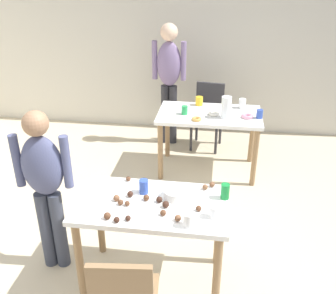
{
  "coord_description": "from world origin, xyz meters",
  "views": [
    {
      "loc": [
        0.53,
        -2.38,
        2.41
      ],
      "look_at": [
        0.11,
        0.63,
        0.9
      ],
      "focal_mm": 41.57,
      "sensor_mm": 36.0,
      "label": 1
    }
  ],
  "objects_px": {
    "dining_table_far": "(209,122)",
    "pitcher_far": "(226,107)",
    "dining_table_near": "(152,215)",
    "soda_can": "(225,191)",
    "mixing_bowl": "(176,194)",
    "person_girl_near": "(45,180)",
    "person_adult_far": "(169,74)",
    "chair_far_table": "(208,112)"
  },
  "relations": [
    {
      "from": "mixing_bowl",
      "to": "soda_can",
      "type": "xyz_separation_m",
      "value": [
        0.37,
        0.04,
        0.03
      ]
    },
    {
      "from": "dining_table_near",
      "to": "mixing_bowl",
      "type": "height_order",
      "value": "mixing_bowl"
    },
    {
      "from": "chair_far_table",
      "to": "person_girl_near",
      "type": "relative_size",
      "value": 0.61
    },
    {
      "from": "pitcher_far",
      "to": "mixing_bowl",
      "type": "bearing_deg",
      "value": -102.24
    },
    {
      "from": "dining_table_near",
      "to": "mixing_bowl",
      "type": "xyz_separation_m",
      "value": [
        0.17,
        0.09,
        0.15
      ]
    },
    {
      "from": "pitcher_far",
      "to": "person_adult_far",
      "type": "bearing_deg",
      "value": 132.42
    },
    {
      "from": "person_adult_far",
      "to": "chair_far_table",
      "type": "bearing_deg",
      "value": -1.7
    },
    {
      "from": "dining_table_near",
      "to": "mixing_bowl",
      "type": "distance_m",
      "value": 0.24
    },
    {
      "from": "person_girl_near",
      "to": "dining_table_far",
      "type": "bearing_deg",
      "value": 56.75
    },
    {
      "from": "dining_table_near",
      "to": "pitcher_far",
      "type": "distance_m",
      "value": 1.86
    },
    {
      "from": "dining_table_near",
      "to": "dining_table_far",
      "type": "xyz_separation_m",
      "value": [
        0.35,
        1.88,
        0.01
      ]
    },
    {
      "from": "soda_can",
      "to": "mixing_bowl",
      "type": "bearing_deg",
      "value": -173.83
    },
    {
      "from": "chair_far_table",
      "to": "soda_can",
      "type": "relative_size",
      "value": 7.13
    },
    {
      "from": "dining_table_far",
      "to": "pitcher_far",
      "type": "distance_m",
      "value": 0.32
    },
    {
      "from": "dining_table_far",
      "to": "person_girl_near",
      "type": "xyz_separation_m",
      "value": [
        -1.2,
        -1.83,
        0.2
      ]
    },
    {
      "from": "person_girl_near",
      "to": "soda_can",
      "type": "distance_m",
      "value": 1.39
    },
    {
      "from": "dining_table_near",
      "to": "person_girl_near",
      "type": "height_order",
      "value": "person_girl_near"
    },
    {
      "from": "dining_table_far",
      "to": "soda_can",
      "type": "distance_m",
      "value": 1.77
    },
    {
      "from": "dining_table_near",
      "to": "pitcher_far",
      "type": "xyz_separation_m",
      "value": [
        0.53,
        1.77,
        0.24
      ]
    },
    {
      "from": "dining_table_far",
      "to": "person_adult_far",
      "type": "xyz_separation_m",
      "value": [
        -0.58,
        0.72,
        0.36
      ]
    },
    {
      "from": "dining_table_far",
      "to": "pitcher_far",
      "type": "xyz_separation_m",
      "value": [
        0.18,
        -0.11,
        0.23
      ]
    },
    {
      "from": "chair_far_table",
      "to": "person_adult_far",
      "type": "height_order",
      "value": "person_adult_far"
    },
    {
      "from": "person_adult_far",
      "to": "soda_can",
      "type": "height_order",
      "value": "person_adult_far"
    },
    {
      "from": "dining_table_far",
      "to": "soda_can",
      "type": "xyz_separation_m",
      "value": [
        0.19,
        -1.75,
        0.17
      ]
    },
    {
      "from": "mixing_bowl",
      "to": "person_adult_far",
      "type": "bearing_deg",
      "value": 99.03
    },
    {
      "from": "soda_can",
      "to": "pitcher_far",
      "type": "xyz_separation_m",
      "value": [
        -0.01,
        1.64,
        0.06
      ]
    },
    {
      "from": "dining_table_far",
      "to": "pitcher_far",
      "type": "height_order",
      "value": "pitcher_far"
    },
    {
      "from": "dining_table_far",
      "to": "chair_far_table",
      "type": "xyz_separation_m",
      "value": [
        -0.04,
        0.71,
        -0.15
      ]
    },
    {
      "from": "person_adult_far",
      "to": "person_girl_near",
      "type": "bearing_deg",
      "value": -103.67
    },
    {
      "from": "dining_table_far",
      "to": "chair_far_table",
      "type": "bearing_deg",
      "value": 93.18
    },
    {
      "from": "person_girl_near",
      "to": "person_adult_far",
      "type": "height_order",
      "value": "person_adult_far"
    },
    {
      "from": "dining_table_far",
      "to": "soda_can",
      "type": "height_order",
      "value": "soda_can"
    },
    {
      "from": "dining_table_near",
      "to": "soda_can",
      "type": "height_order",
      "value": "soda_can"
    },
    {
      "from": "dining_table_near",
      "to": "person_girl_near",
      "type": "bearing_deg",
      "value": 176.48
    },
    {
      "from": "dining_table_far",
      "to": "dining_table_near",
      "type": "bearing_deg",
      "value": -100.44
    },
    {
      "from": "pitcher_far",
      "to": "dining_table_near",
      "type": "bearing_deg",
      "value": -106.69
    },
    {
      "from": "person_girl_near",
      "to": "mixing_bowl",
      "type": "height_order",
      "value": "person_girl_near"
    },
    {
      "from": "dining_table_far",
      "to": "pitcher_far",
      "type": "relative_size",
      "value": 4.82
    },
    {
      "from": "dining_table_near",
      "to": "soda_can",
      "type": "bearing_deg",
      "value": 14.06
    },
    {
      "from": "dining_table_near",
      "to": "person_adult_far",
      "type": "distance_m",
      "value": 2.64
    },
    {
      "from": "dining_table_far",
      "to": "soda_can",
      "type": "bearing_deg",
      "value": -83.75
    },
    {
      "from": "soda_can",
      "to": "pitcher_far",
      "type": "relative_size",
      "value": 0.49
    }
  ]
}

